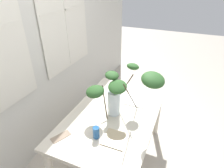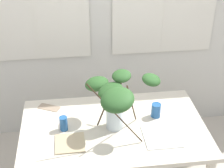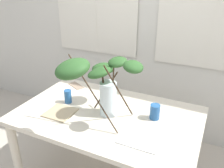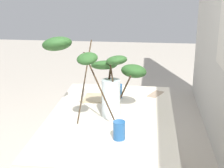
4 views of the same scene
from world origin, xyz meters
The scene contains 8 objects.
back_wall_with_windows centered at (0.00, 1.02, 1.52)m, with size 5.77×0.14×3.03m.
dining_table centered at (0.00, 0.00, 0.64)m, with size 1.49×0.93×0.74m.
vase_with_branches centered at (-0.01, -0.07, 1.07)m, with size 0.60×0.82×0.62m.
drinking_glass_blue_left centered at (-0.40, 0.02, 0.80)m, with size 0.06×0.06×0.12m, color #235693.
drinking_glass_blue_right centered at (0.37, 0.10, 0.80)m, with size 0.08×0.08×0.12m, color #235693.
plate_square_left centered at (-0.35, -0.16, 0.74)m, with size 0.22×0.22×0.01m, color tan.
plate_square_right centered at (0.35, -0.17, 0.74)m, with size 0.28×0.28×0.01m, color white.
napkin_folded centered at (-0.53, 0.33, 0.74)m, with size 0.19×0.08×0.00m, color gray.
Camera 3 is at (0.75, -1.48, 1.78)m, focal length 37.81 mm.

